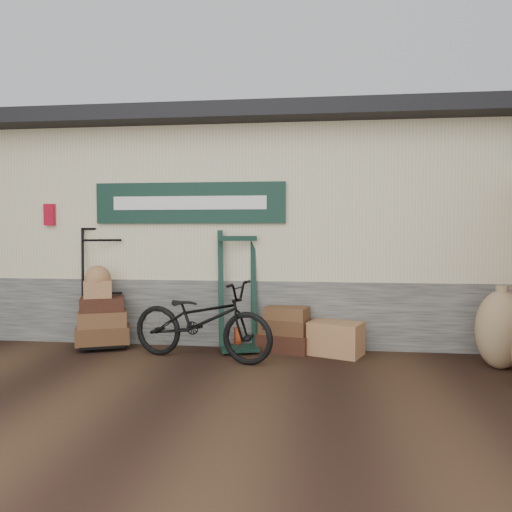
{
  "coord_description": "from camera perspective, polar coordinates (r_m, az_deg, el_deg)",
  "views": [
    {
      "loc": [
        1.41,
        -5.62,
        1.59
      ],
      "look_at": [
        0.61,
        0.9,
        1.24
      ],
      "focal_mm": 35.0,
      "sensor_mm": 36.0,
      "label": 1
    }
  ],
  "objects": [
    {
      "name": "porter_trolley",
      "position": [
        7.13,
        -17.14,
        -3.26
      ],
      "size": [
        1.0,
        0.89,
        1.65
      ],
      "primitive_type": null,
      "rotation": [
        0.0,
        0.0,
        0.39
      ],
      "color": "black",
      "rests_on": "ground"
    },
    {
      "name": "wicker_hamper",
      "position": [
        6.49,
        9.1,
        -9.29
      ],
      "size": [
        0.75,
        0.63,
        0.42
      ],
      "primitive_type": "cube",
      "rotation": [
        0.0,
        0.0,
        -0.38
      ],
      "color": "#905B39",
      "rests_on": "ground"
    },
    {
      "name": "station_building",
      "position": [
        8.47,
        -2.65,
        3.18
      ],
      "size": [
        14.4,
        4.1,
        3.2
      ],
      "color": "#4C4C47",
      "rests_on": "ground"
    },
    {
      "name": "bicycle",
      "position": [
        6.15,
        -6.23,
        -6.8
      ],
      "size": [
        1.1,
        1.97,
        1.08
      ],
      "primitive_type": "imported",
      "rotation": [
        0.0,
        0.0,
        1.31
      ],
      "color": "black",
      "rests_on": "ground"
    },
    {
      "name": "ground",
      "position": [
        6.01,
        -7.03,
        -12.35
      ],
      "size": [
        80.0,
        80.0,
        0.0
      ],
      "primitive_type": "plane",
      "color": "black",
      "rests_on": "ground"
    },
    {
      "name": "green_barrow",
      "position": [
        6.59,
        -2.08,
        -3.98
      ],
      "size": [
        0.68,
        0.62,
        1.57
      ],
      "primitive_type": null,
      "rotation": [
        0.0,
        0.0,
        0.29
      ],
      "color": "black",
      "rests_on": "ground"
    },
    {
      "name": "burlap_sack_left",
      "position": [
        6.39,
        26.2,
        -7.57
      ],
      "size": [
        0.6,
        0.52,
        0.9
      ],
      "primitive_type": "ellipsoid",
      "rotation": [
        0.0,
        0.0,
        -0.09
      ],
      "color": "#8A6A4A",
      "rests_on": "ground"
    },
    {
      "name": "suitcase_stack",
      "position": [
        6.61,
        3.31,
        -8.27
      ],
      "size": [
        0.76,
        0.58,
        0.59
      ],
      "primitive_type": null,
      "rotation": [
        0.0,
        0.0,
        -0.26
      ],
      "color": "#331810",
      "rests_on": "ground"
    }
  ]
}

